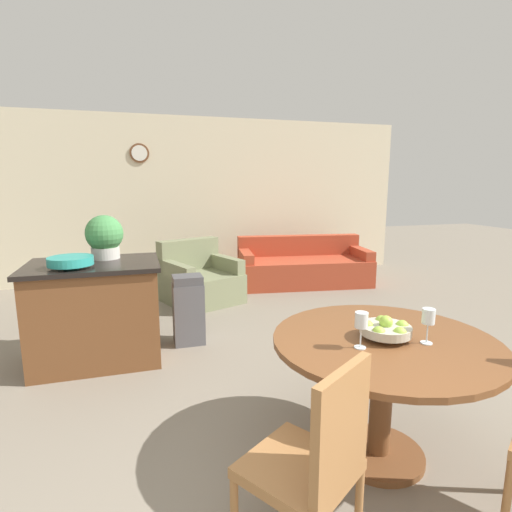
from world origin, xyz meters
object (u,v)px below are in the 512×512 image
object	(u,v)px
fruit_bowl	(386,329)
teal_bowl	(71,261)
wine_glass_right	(428,318)
kitchen_island	(96,312)
dining_chair_near_left	(315,459)
trash_bin	(188,310)
wine_glass_left	(361,322)
armchair	(200,281)
couch	(303,267)
potted_plant	(104,236)
dining_table	(383,366)

from	to	relation	value
fruit_bowl	teal_bowl	distance (m)	2.57
wine_glass_right	kitchen_island	size ratio (longest dim) A/B	0.18
dining_chair_near_left	wine_glass_right	bearing A→B (deg)	-7.58
trash_bin	wine_glass_left	bearing A→B (deg)	-72.91
trash_bin	armchair	xyz separation A→B (m)	(0.34, 1.44, -0.07)
teal_bowl	trash_bin	distance (m)	1.23
wine_glass_right	couch	world-z (taller)	wine_glass_right
trash_bin	potted_plant	bearing A→B (deg)	177.01
potted_plant	armchair	xyz separation A→B (m)	(1.09, 1.40, -0.85)
wine_glass_left	kitchen_island	distance (m)	2.54
dining_table	couch	xyz separation A→B (m)	(1.24, 4.01, -0.31)
dining_table	potted_plant	distance (m)	2.72
dining_chair_near_left	kitchen_island	bearing A→B (deg)	79.44
wine_glass_left	teal_bowl	world-z (taller)	teal_bowl
dining_table	wine_glass_left	size ratio (longest dim) A/B	6.38
wine_glass_right	potted_plant	xyz separation A→B (m)	(-1.80, 2.24, 0.23)
dining_table	potted_plant	bearing A→B (deg)	127.48
kitchen_island	armchair	xyz separation A→B (m)	(1.19, 1.59, -0.18)
armchair	potted_plant	bearing A→B (deg)	-149.71
fruit_bowl	armchair	xyz separation A→B (m)	(-0.53, 3.51, -0.52)
dining_table	trash_bin	size ratio (longest dim) A/B	1.80
wine_glass_right	teal_bowl	xyz separation A→B (m)	(-2.05, 1.88, 0.08)
wine_glass_left	potted_plant	xyz separation A→B (m)	(-1.42, 2.19, 0.23)
fruit_bowl	dining_table	bearing A→B (deg)	62.62
wine_glass_left	wine_glass_right	distance (m)	0.39
wine_glass_left	wine_glass_right	world-z (taller)	same
wine_glass_right	trash_bin	distance (m)	2.50
wine_glass_left	dining_table	bearing A→B (deg)	19.78
armchair	trash_bin	bearing A→B (deg)	-124.91
dining_chair_near_left	trash_bin	xyz separation A→B (m)	(-0.18, 2.62, -0.17)
wine_glass_left	armchair	distance (m)	3.65
fruit_bowl	wine_glass_right	bearing A→B (deg)	-34.63
dining_chair_near_left	fruit_bowl	distance (m)	0.92
dining_table	fruit_bowl	size ratio (longest dim) A/B	4.45
kitchen_island	trash_bin	distance (m)	0.87
kitchen_island	potted_plant	world-z (taller)	potted_plant
kitchen_island	teal_bowl	distance (m)	0.56
teal_bowl	wine_glass_left	bearing A→B (deg)	-47.54
wine_glass_left	wine_glass_right	size ratio (longest dim) A/B	1.00
kitchen_island	couch	distance (m)	3.63
kitchen_island	armchair	world-z (taller)	kitchen_island
fruit_bowl	couch	size ratio (longest dim) A/B	0.13
dining_table	couch	bearing A→B (deg)	72.87
kitchen_island	couch	xyz separation A→B (m)	(2.96, 2.09, -0.19)
dining_chair_near_left	armchair	world-z (taller)	dining_chair_near_left
wine_glass_right	couch	bearing A→B (deg)	75.66
dining_chair_near_left	armchair	distance (m)	4.07
dining_chair_near_left	wine_glass_right	distance (m)	1.03
kitchen_island	trash_bin	size ratio (longest dim) A/B	1.61
wine_glass_right	kitchen_island	distance (m)	2.83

